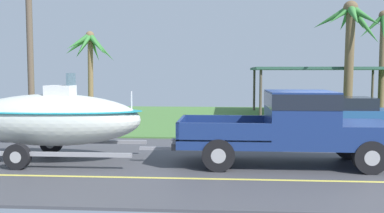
# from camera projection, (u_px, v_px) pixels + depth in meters

# --- Properties ---
(ground) EXTENTS (36.00, 22.00, 0.11)m
(ground) POSITION_uv_depth(u_px,v_px,m) (286.00, 125.00, 19.53)
(ground) COLOR #424247
(pickup_truck_towing) EXTENTS (5.69, 2.06, 1.92)m
(pickup_truck_towing) POSITION_uv_depth(u_px,v_px,m) (298.00, 124.00, 11.04)
(pickup_truck_towing) COLOR navy
(pickup_truck_towing) RESTS_ON ground
(boat_on_trailer) EXTENTS (6.01, 2.32, 2.39)m
(boat_on_trailer) POSITION_uv_depth(u_px,v_px,m) (52.00, 119.00, 11.52)
(boat_on_trailer) COLOR gray
(boat_on_trailer) RESTS_ON ground
(parked_sedan_near) EXTENTS (4.73, 1.93, 1.38)m
(parked_sedan_near) POSITION_uv_depth(u_px,v_px,m) (344.00, 114.00, 17.82)
(parked_sedan_near) COLOR #234C89
(parked_sedan_near) RESTS_ON ground
(carport_awning) EXTENTS (7.68, 5.17, 2.70)m
(carport_awning) POSITION_uv_depth(u_px,v_px,m) (322.00, 69.00, 23.93)
(carport_awning) COLOR #4C4238
(carport_awning) RESTS_ON ground
(palm_tree_near_left) EXTENTS (3.18, 2.81, 5.89)m
(palm_tree_near_left) POSITION_uv_depth(u_px,v_px,m) (384.00, 37.00, 24.06)
(palm_tree_near_left) COLOR brown
(palm_tree_near_left) RESTS_ON ground
(palm_tree_near_right) EXTENTS (3.29, 3.75, 5.91)m
(palm_tree_near_right) POSITION_uv_depth(u_px,v_px,m) (351.00, 32.00, 20.81)
(palm_tree_near_right) COLOR brown
(palm_tree_near_right) RESTS_ON ground
(palm_tree_mid) EXTENTS (2.99, 3.00, 4.83)m
(palm_tree_mid) POSITION_uv_depth(u_px,v_px,m) (89.00, 50.00, 25.10)
(palm_tree_mid) COLOR brown
(palm_tree_mid) RESTS_ON ground
(utility_pole) EXTENTS (0.24, 1.80, 7.64)m
(utility_pole) POSITION_uv_depth(u_px,v_px,m) (30.00, 32.00, 16.46)
(utility_pole) COLOR brown
(utility_pole) RESTS_ON ground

